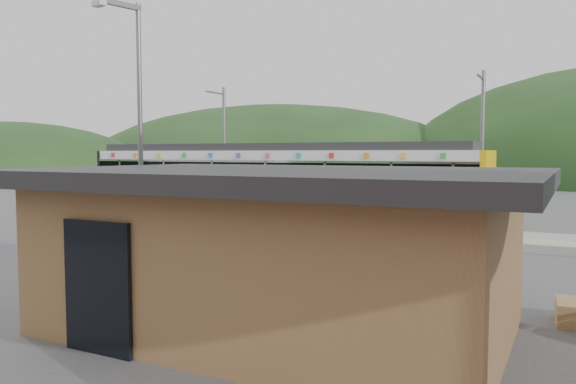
% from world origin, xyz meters
% --- Properties ---
extents(ground, '(120.00, 120.00, 0.00)m').
position_xyz_m(ground, '(0.00, 0.00, 0.00)').
color(ground, '#4C4C4F').
rests_on(ground, ground).
extents(hills, '(146.00, 149.00, 26.00)m').
position_xyz_m(hills, '(6.19, 5.29, 0.00)').
color(hills, '#1E3D19').
rests_on(hills, ground).
extents(platform, '(26.00, 3.20, 0.30)m').
position_xyz_m(platform, '(0.00, 3.30, 0.15)').
color(platform, '#9E9E99').
rests_on(platform, ground).
extents(yellow_line, '(26.00, 0.10, 0.01)m').
position_xyz_m(yellow_line, '(0.00, 2.00, 0.30)').
color(yellow_line, yellow).
rests_on(yellow_line, platform).
extents(train, '(20.44, 3.01, 3.74)m').
position_xyz_m(train, '(-2.46, 6.00, 2.06)').
color(train, black).
rests_on(train, ground).
extents(catenary_mast_west, '(0.18, 1.80, 7.00)m').
position_xyz_m(catenary_mast_west, '(-7.00, 8.56, 3.65)').
color(catenary_mast_west, slate).
rests_on(catenary_mast_west, ground).
extents(catenary_mast_east, '(0.18, 1.80, 7.00)m').
position_xyz_m(catenary_mast_east, '(7.00, 8.56, 3.65)').
color(catenary_mast_east, slate).
rests_on(catenary_mast_east, ground).
extents(station_shelter, '(9.20, 6.20, 3.00)m').
position_xyz_m(station_shelter, '(6.00, -9.01, 1.55)').
color(station_shelter, brown).
rests_on(station_shelter, ground).
extents(lamp_post, '(0.39, 1.22, 6.90)m').
position_xyz_m(lamp_post, '(1.33, -7.65, 4.09)').
color(lamp_post, slate).
rests_on(lamp_post, ground).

